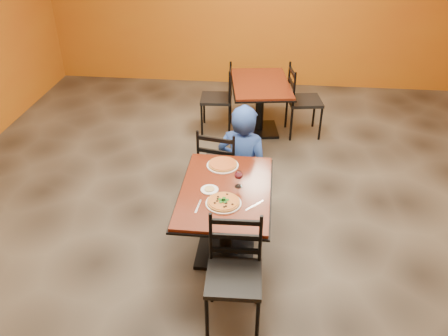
# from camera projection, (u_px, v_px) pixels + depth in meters

# --- Properties ---
(floor) EXTENTS (7.00, 8.00, 0.01)m
(floor) POSITION_uv_depth(u_px,v_px,m) (230.00, 220.00, 4.94)
(floor) COLOR black
(floor) RESTS_ON ground
(table_main) EXTENTS (0.83, 1.23, 0.75)m
(table_main) POSITION_uv_depth(u_px,v_px,m) (226.00, 207.00, 4.22)
(table_main) COLOR #56190D
(table_main) RESTS_ON floor
(table_second) EXTENTS (0.96, 1.28, 0.75)m
(table_second) POSITION_uv_depth(u_px,v_px,m) (260.00, 96.00, 6.42)
(table_second) COLOR #56190D
(table_second) RESTS_ON floor
(chair_main_near) EXTENTS (0.45, 0.45, 0.96)m
(chair_main_near) POSITION_uv_depth(u_px,v_px,m) (234.00, 279.00, 3.56)
(chair_main_near) COLOR black
(chair_main_near) RESTS_ON floor
(chair_main_far) EXTENTS (0.50, 0.50, 0.94)m
(chair_main_far) POSITION_uv_depth(u_px,v_px,m) (221.00, 164.00, 5.02)
(chair_main_far) COLOR black
(chair_main_far) RESTS_ON floor
(chair_second_left) EXTENTS (0.46, 0.46, 0.96)m
(chair_second_left) POSITION_uv_depth(u_px,v_px,m) (216.00, 99.00, 6.52)
(chair_second_left) COLOR black
(chair_second_left) RESTS_ON floor
(chair_second_right) EXTENTS (0.52, 0.52, 1.00)m
(chair_second_right) POSITION_uv_depth(u_px,v_px,m) (305.00, 101.00, 6.39)
(chair_second_right) COLOR black
(chair_second_right) RESTS_ON floor
(diner) EXTENTS (0.66, 0.52, 1.16)m
(diner) POSITION_uv_depth(u_px,v_px,m) (243.00, 154.00, 4.99)
(diner) COLOR navy
(diner) RESTS_ON floor
(plate_main) EXTENTS (0.31, 0.31, 0.01)m
(plate_main) POSITION_uv_depth(u_px,v_px,m) (223.00, 203.00, 3.93)
(plate_main) COLOR white
(plate_main) RESTS_ON table_main
(pizza_main) EXTENTS (0.28, 0.28, 0.02)m
(pizza_main) POSITION_uv_depth(u_px,v_px,m) (223.00, 202.00, 3.93)
(pizza_main) COLOR #980F0B
(pizza_main) RESTS_ON plate_main
(plate_far) EXTENTS (0.31, 0.31, 0.01)m
(plate_far) POSITION_uv_depth(u_px,v_px,m) (223.00, 165.00, 4.46)
(plate_far) COLOR white
(plate_far) RESTS_ON table_main
(pizza_far) EXTENTS (0.28, 0.28, 0.02)m
(pizza_far) POSITION_uv_depth(u_px,v_px,m) (223.00, 164.00, 4.45)
(pizza_far) COLOR orange
(pizza_far) RESTS_ON plate_far
(side_plate) EXTENTS (0.16, 0.16, 0.01)m
(side_plate) POSITION_uv_depth(u_px,v_px,m) (210.00, 190.00, 4.11)
(side_plate) COLOR white
(side_plate) RESTS_ON table_main
(dip) EXTENTS (0.09, 0.09, 0.01)m
(dip) POSITION_uv_depth(u_px,v_px,m) (210.00, 189.00, 4.10)
(dip) COLOR tan
(dip) RESTS_ON side_plate
(wine_glass) EXTENTS (0.08, 0.08, 0.18)m
(wine_glass) POSITION_uv_depth(u_px,v_px,m) (239.00, 178.00, 4.11)
(wine_glass) COLOR white
(wine_glass) RESTS_ON table_main
(fork) EXTENTS (0.03, 0.19, 0.00)m
(fork) POSITION_uv_depth(u_px,v_px,m) (198.00, 206.00, 3.90)
(fork) COLOR silver
(fork) RESTS_ON table_main
(knife) EXTENTS (0.15, 0.16, 0.00)m
(knife) POSITION_uv_depth(u_px,v_px,m) (254.00, 205.00, 3.91)
(knife) COLOR silver
(knife) RESTS_ON table_main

